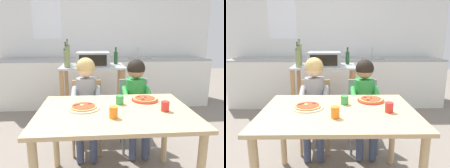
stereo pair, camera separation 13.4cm
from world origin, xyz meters
TOP-DOWN VIEW (x-y plane):
  - ground_plane at (0.00, 1.11)m, footprint 11.09×11.09m
  - back_wall_tiled at (-0.00, 2.83)m, footprint 4.44×0.13m
  - kitchen_counter at (0.00, 2.42)m, footprint 3.99×0.60m
  - kitchen_island_cart at (-0.19, 1.43)m, footprint 0.91×0.57m
  - toaster_oven at (-0.18, 1.40)m, footprint 0.46×0.38m
  - bottle_tall_green_wine at (0.16, 1.56)m, footprint 0.06×0.06m
  - bottle_dark_olive_oil at (-0.55, 1.35)m, footprint 0.05×0.05m
  - bottle_squat_spirits at (-0.53, 1.26)m, footprint 0.07×0.07m
  - bottle_slim_sauce at (-0.57, 1.65)m, footprint 0.06×0.06m
  - bottle_clear_vinegar at (-0.54, 1.47)m, footprint 0.07×0.07m
  - dining_table at (0.00, 0.00)m, footprint 1.26×0.90m
  - dining_chair_left at (-0.26, 0.74)m, footprint 0.36×0.36m
  - dining_chair_right at (0.30, 0.76)m, footprint 0.36×0.36m
  - child_in_grey_shirt at (-0.26, 0.63)m, footprint 0.32×0.42m
  - child_in_green_shirt at (0.30, 0.64)m, footprint 0.32×0.42m
  - pizza_plate_cream at (-0.26, 0.05)m, footprint 0.27×0.27m
  - pizza_plate_red_rimmed at (0.30, 0.24)m, footprint 0.25×0.25m
  - drinking_cup_green at (0.06, 0.15)m, footprint 0.07×0.07m
  - drinking_cup_red at (0.40, -0.06)m, footprint 0.07×0.07m
  - drinking_cup_orange at (-0.03, -0.17)m, footprint 0.07×0.07m

SIDE VIEW (x-z plane):
  - ground_plane at x=0.00m, z-range 0.00..0.00m
  - kitchen_counter at x=0.00m, z-range -0.10..1.00m
  - dining_chair_left at x=-0.26m, z-range 0.07..0.89m
  - dining_chair_right at x=0.30m, z-range 0.07..0.89m
  - kitchen_island_cart at x=-0.19m, z-range 0.14..1.05m
  - dining_table at x=0.00m, z-range 0.27..1.01m
  - child_in_green_shirt at x=0.30m, z-range 0.17..1.23m
  - child_in_grey_shirt at x=-0.26m, z-range 0.17..1.25m
  - pizza_plate_cream at x=-0.26m, z-range 0.74..0.77m
  - pizza_plate_red_rimmed at x=0.30m, z-range 0.74..0.77m
  - drinking_cup_green at x=0.06m, z-range 0.74..0.82m
  - drinking_cup_red at x=0.40m, z-range 0.74..0.82m
  - drinking_cup_orange at x=-0.03m, z-range 0.74..0.83m
  - toaster_oven at x=-0.18m, z-range 0.91..1.11m
  - bottle_tall_green_wine at x=0.16m, z-range 0.89..1.14m
  - bottle_slim_sauce at x=-0.57m, z-range 0.88..1.18m
  - bottle_squat_spirits at x=-0.53m, z-range 0.88..1.18m
  - bottle_dark_olive_oil at x=-0.55m, z-range 0.87..1.21m
  - bottle_clear_vinegar at x=-0.54m, z-range 0.88..1.25m
  - back_wall_tiled at x=0.00m, z-range 0.00..2.70m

